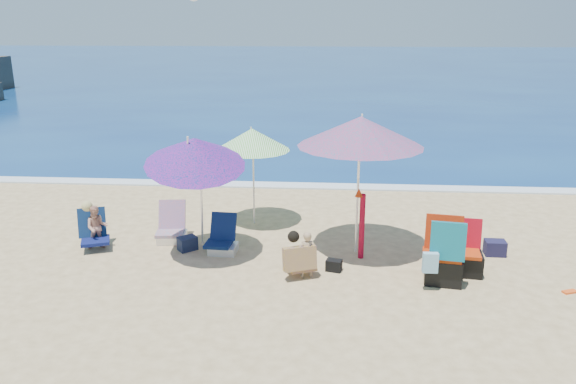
# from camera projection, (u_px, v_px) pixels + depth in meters

# --- Properties ---
(ground) EXTENTS (120.00, 120.00, 0.00)m
(ground) POSITION_uv_depth(u_px,v_px,m) (302.00, 276.00, 9.10)
(ground) COLOR #D8BC84
(ground) RESTS_ON ground
(sea) EXTENTS (120.00, 80.00, 0.12)m
(sea) POSITION_uv_depth(u_px,v_px,m) (327.00, 66.00, 52.06)
(sea) COLOR navy
(sea) RESTS_ON ground
(foam) EXTENTS (120.00, 0.50, 0.04)m
(foam) POSITION_uv_depth(u_px,v_px,m) (312.00, 186.00, 13.96)
(foam) COLOR white
(foam) RESTS_ON ground
(umbrella_turquoise) EXTENTS (2.78, 2.78, 2.45)m
(umbrella_turquoise) POSITION_uv_depth(u_px,v_px,m) (361.00, 131.00, 9.45)
(umbrella_turquoise) COLOR white
(umbrella_turquoise) RESTS_ON ground
(umbrella_striped) EXTENTS (1.50, 1.50, 1.98)m
(umbrella_striped) POSITION_uv_depth(u_px,v_px,m) (252.00, 139.00, 10.97)
(umbrella_striped) COLOR silver
(umbrella_striped) RESTS_ON ground
(umbrella_blue) EXTENTS (2.13, 2.17, 2.30)m
(umbrella_blue) POSITION_uv_depth(u_px,v_px,m) (195.00, 151.00, 9.26)
(umbrella_blue) COLOR white
(umbrella_blue) RESTS_ON ground
(furled_umbrella) EXTENTS (0.23, 0.21, 1.27)m
(furled_umbrella) POSITION_uv_depth(u_px,v_px,m) (361.00, 220.00, 9.58)
(furled_umbrella) COLOR maroon
(furled_umbrella) RESTS_ON ground
(chair_navy) EXTENTS (0.57, 0.61, 0.65)m
(chair_navy) POSITION_uv_depth(u_px,v_px,m) (222.00, 242.00, 10.01)
(chair_navy) COLOR #0B1A41
(chair_navy) RESTS_ON ground
(chair_rainbow) EXTENTS (0.59, 0.69, 0.71)m
(chair_rainbow) POSITION_uv_depth(u_px,v_px,m) (172.00, 231.00, 10.52)
(chair_rainbow) COLOR #E95952
(chair_rainbow) RESTS_ON ground
(camp_chair_left) EXTENTS (0.60, 0.57, 0.87)m
(camp_chair_left) POSITION_uv_depth(u_px,v_px,m) (466.00, 258.00, 9.12)
(camp_chair_left) COLOR #B7340D
(camp_chair_left) RESTS_ON ground
(camp_chair_right) EXTENTS (0.70, 0.77, 1.07)m
(camp_chair_right) POSITION_uv_depth(u_px,v_px,m) (443.00, 259.00, 8.76)
(camp_chair_right) COLOR #A32E0B
(camp_chair_right) RESTS_ON ground
(person_center) EXTENTS (0.57, 0.57, 0.78)m
(person_center) POSITION_uv_depth(u_px,v_px,m) (303.00, 256.00, 8.93)
(person_center) COLOR tan
(person_center) RESTS_ON ground
(person_left) EXTENTS (0.71, 0.73, 0.89)m
(person_left) POSITION_uv_depth(u_px,v_px,m) (96.00, 227.00, 10.10)
(person_left) COLOR tan
(person_left) RESTS_ON ground
(bag_navy_a) EXTENTS (0.39, 0.38, 0.25)m
(bag_navy_a) POSITION_uv_depth(u_px,v_px,m) (187.00, 243.00, 10.09)
(bag_navy_a) COLOR #171E33
(bag_navy_a) RESTS_ON ground
(bag_navy_b) EXTENTS (0.36, 0.27, 0.26)m
(bag_navy_b) POSITION_uv_depth(u_px,v_px,m) (495.00, 248.00, 9.87)
(bag_navy_b) COLOR #1A1835
(bag_navy_b) RESTS_ON ground
(bag_black_b) EXTENTS (0.28, 0.23, 0.19)m
(bag_black_b) POSITION_uv_depth(u_px,v_px,m) (334.00, 265.00, 9.25)
(bag_black_b) COLOR black
(bag_black_b) RESTS_ON ground
(orange_item) EXTENTS (0.24, 0.17, 0.03)m
(orange_item) POSITION_uv_depth(u_px,v_px,m) (570.00, 292.00, 8.52)
(orange_item) COLOR #F25419
(orange_item) RESTS_ON ground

